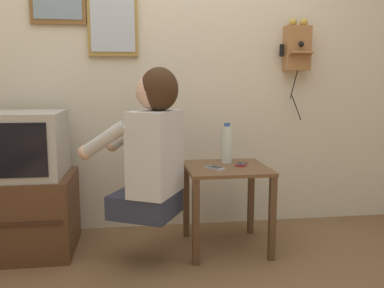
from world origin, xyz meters
TOP-DOWN VIEW (x-y plane):
  - wall_back at (0.00, 1.11)m, footprint 6.80×0.05m
  - side_table at (0.39, 0.60)m, footprint 0.53×0.52m
  - person at (-0.11, 0.42)m, footprint 0.63×0.56m
  - tv_stand at (-0.92, 0.72)m, footprint 0.62×0.54m
  - television at (-0.93, 0.72)m, footprint 0.55×0.51m
  - wall_phone_antique at (1.01, 1.03)m, footprint 0.23×0.19m
  - wall_mirror at (-0.34, 1.07)m, footprint 0.35×0.03m
  - cell_phone_held at (0.30, 0.54)m, footprint 0.12×0.14m
  - cell_phone_spare at (0.49, 0.63)m, footprint 0.10×0.14m
  - water_bottle at (0.41, 0.72)m, footprint 0.07×0.07m

SIDE VIEW (x-z plane):
  - tv_stand at x=-0.92m, z-range 0.00..0.50m
  - side_table at x=0.39m, z-range 0.17..0.72m
  - cell_phone_held at x=0.30m, z-range 0.55..0.57m
  - cell_phone_spare at x=0.49m, z-range 0.55..0.57m
  - water_bottle at x=0.41m, z-range 0.55..0.82m
  - television at x=-0.93m, z-range 0.50..0.91m
  - person at x=-0.11m, z-range 0.29..1.17m
  - wall_back at x=0.00m, z-range 0.00..2.55m
  - wall_phone_antique at x=1.01m, z-range 0.98..1.73m
  - wall_mirror at x=-0.34m, z-range 1.28..1.90m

